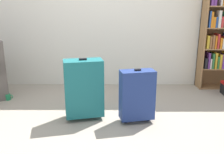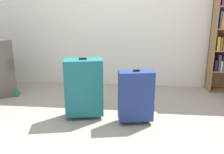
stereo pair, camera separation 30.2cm
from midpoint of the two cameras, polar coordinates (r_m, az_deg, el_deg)
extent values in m
plane|color=#9E9384|center=(2.96, -4.92, -11.90)|extent=(10.36, 10.36, 0.00)
cube|color=silver|center=(4.40, -3.40, 14.84)|extent=(5.92, 0.10, 2.60)
cube|color=olive|center=(4.41, 18.31, 10.57)|extent=(0.02, 0.29, 2.06)
cube|color=black|center=(4.47, 18.61, 3.11)|extent=(0.04, 0.17, 0.18)
cube|color=#66337F|center=(4.50, 19.13, 3.73)|extent=(0.03, 0.24, 0.27)
cube|color=silver|center=(4.50, 19.59, 3.03)|extent=(0.02, 0.18, 0.17)
cube|color=#2D7238|center=(4.50, 20.08, 3.57)|extent=(0.03, 0.18, 0.26)
cube|color=gold|center=(4.53, 20.59, 3.67)|extent=(0.03, 0.20, 0.27)
cube|color=#2D7238|center=(4.55, 21.05, 3.24)|extent=(0.03, 0.19, 0.21)
cube|color=gold|center=(4.55, 21.58, 3.43)|extent=(0.04, 0.17, 0.24)
cube|color=#66337F|center=(4.56, 22.09, 3.43)|extent=(0.04, 0.18, 0.25)
cube|color=gold|center=(4.58, 22.67, 3.63)|extent=(0.04, 0.18, 0.28)
cube|color=gold|center=(4.41, 19.01, 7.66)|extent=(0.04, 0.17, 0.21)
cube|color=brown|center=(4.45, 19.44, 7.63)|extent=(0.03, 0.23, 0.20)
cube|color=brown|center=(4.45, 20.02, 7.69)|extent=(0.03, 0.21, 0.22)
cube|color=orange|center=(4.46, 20.52, 7.58)|extent=(0.02, 0.20, 0.21)
cube|color=#B22D2D|center=(4.48, 21.00, 7.77)|extent=(0.03, 0.21, 0.24)
cube|color=orange|center=(4.49, 21.58, 7.33)|extent=(0.03, 0.18, 0.18)
cube|color=silver|center=(4.52, 21.92, 7.27)|extent=(0.03, 0.22, 0.17)
cube|color=#B22D2D|center=(4.53, 22.44, 7.43)|extent=(0.03, 0.21, 0.20)
cube|color=#264C99|center=(4.39, 19.25, 12.46)|extent=(0.02, 0.22, 0.26)
cube|color=orange|center=(4.39, 19.69, 12.34)|extent=(0.03, 0.20, 0.25)
cube|color=orange|center=(4.41, 20.15, 11.78)|extent=(0.04, 0.20, 0.17)
cube|color=#264C99|center=(4.45, 20.50, 11.77)|extent=(0.03, 0.25, 0.17)
cube|color=silver|center=(4.43, 21.28, 12.33)|extent=(0.04, 0.18, 0.27)
cube|color=#B22D2D|center=(4.46, 21.72, 11.70)|extent=(0.04, 0.20, 0.18)
cube|color=#2D7238|center=(4.47, 22.20, 12.15)|extent=(0.02, 0.21, 0.25)
cube|color=#66337F|center=(4.39, 20.43, 16.32)|extent=(0.04, 0.17, 0.18)
cylinder|color=#1E7F4C|center=(4.18, -24.90, -4.23)|extent=(0.08, 0.08, 0.10)
torus|color=#1E7F4C|center=(4.15, -24.25, -4.19)|extent=(0.06, 0.01, 0.06)
cube|color=navy|center=(2.99, 2.78, -4.16)|extent=(0.44, 0.27, 0.60)
cube|color=black|center=(2.90, 2.87, 1.64)|extent=(0.08, 0.05, 0.02)
cylinder|color=black|center=(3.09, 0.08, -10.05)|extent=(0.06, 0.06, 0.05)
cylinder|color=black|center=(3.16, 5.26, -9.55)|extent=(0.06, 0.06, 0.05)
cube|color=#19666B|center=(3.11, -9.41, -2.57)|extent=(0.51, 0.35, 0.71)
cube|color=black|center=(3.01, -9.73, 4.04)|extent=(0.10, 0.07, 0.02)
cylinder|color=black|center=(3.24, -12.05, -9.14)|extent=(0.06, 0.06, 0.05)
cylinder|color=black|center=(3.26, -6.19, -8.75)|extent=(0.06, 0.06, 0.05)
camera|label=1|loc=(0.15, -92.86, -0.81)|focal=39.72mm
camera|label=2|loc=(0.15, 87.14, 0.81)|focal=39.72mm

